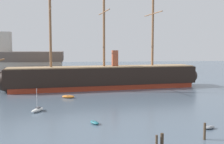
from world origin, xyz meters
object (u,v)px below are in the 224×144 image
Objects in this scene: dinghy_alongside_bow at (68,97)px; dinghy_foreground_right at (209,127)px; sailboat_mid_left at (38,110)px; mooring_piling_left_pair at (205,131)px; dinghy_distant_centre at (121,82)px; mooring_piling_right_pair at (162,141)px; mooring_piling_midwater at (157,142)px; tall_ship at (104,77)px; dinghy_foreground_left at (95,123)px.

dinghy_foreground_right is at bearing -54.23° from dinghy_alongside_bow.
sailboat_mid_left reaches higher than mooring_piling_left_pair.
dinghy_distant_centre is 60.30m from mooring_piling_right_pair.
mooring_piling_left_pair is 7.17m from mooring_piling_midwater.
tall_ship is at bearing 103.62° from dinghy_foreground_right.
dinghy_foreground_right is 1.38× the size of mooring_piling_midwater.
mooring_piling_left_pair is (-2.87, -4.22, 0.84)m from dinghy_foreground_right.
mooring_piling_midwater is at bearing -163.88° from mooring_piling_left_pair.
dinghy_distant_centre is at bearing 90.01° from mooring_piling_left_pair.
tall_ship is 14.64m from dinghy_distant_centre.
dinghy_alongside_bow reaches higher than dinghy_foreground_left.
dinghy_foreground_left is 16.67m from dinghy_foreground_right.
mooring_piling_right_pair is (6.79, -11.23, 0.63)m from dinghy_foreground_left.
dinghy_foreground_right is at bearing 55.84° from mooring_piling_left_pair.
mooring_piling_right_pair is at bearing -58.85° from dinghy_foreground_left.
dinghy_distant_centre is (-2.88, 53.75, 0.12)m from dinghy_foreground_right.
dinghy_distant_centre is (13.01, 48.74, 0.11)m from dinghy_foreground_left.
tall_ship is 46.15m from mooring_piling_left_pair.
tall_ship is 30.87m from sailboat_mid_left.
mooring_piling_midwater is (15.61, -20.91, 0.41)m from sailboat_mid_left.
sailboat_mid_left is at bearing 127.85° from mooring_piling_right_pair.
mooring_piling_right_pair is (-9.11, -6.22, 0.63)m from dinghy_foreground_right.
sailboat_mid_left is 14.07m from dinghy_alongside_bow.
tall_ship reaches higher than mooring_piling_right_pair.
mooring_piling_right_pair is at bearing -162.27° from mooring_piling_left_pair.
dinghy_foreground_left is 1.39× the size of mooring_piling_midwater.
dinghy_foreground_right is 5.17m from mooring_piling_left_pair.
dinghy_alongside_bow is (-19.94, 27.69, 0.11)m from dinghy_foreground_right.
dinghy_alongside_bow is at bearing 67.37° from sailboat_mid_left.
dinghy_foreground_right is at bearing -76.38° from tall_ship.
sailboat_mid_left is at bearing 139.93° from mooring_piling_left_pair.
mooring_piling_midwater reaches higher than dinghy_foreground_right.
mooring_piling_right_pair is at bearing -0.60° from mooring_piling_midwater.
mooring_piling_right_pair is 1.12× the size of mooring_piling_midwater.
sailboat_mid_left is at bearing -119.97° from tall_ship.
dinghy_distant_centre is 1.94× the size of mooring_piling_midwater.
mooring_piling_midwater is at bearing -96.53° from dinghy_distant_centre.
mooring_piling_left_pair reaches higher than mooring_piling_right_pair.
dinghy_alongside_bow is at bearing 125.77° from dinghy_foreground_right.
tall_ship reaches higher than dinghy_distant_centre.
mooring_piling_left_pair is at bearing -81.09° from tall_ship.
mooring_piling_left_pair reaches higher than dinghy_foreground_left.
sailboat_mid_left is 1.37× the size of dinghy_alongside_bow.
sailboat_mid_left is at bearing 149.90° from dinghy_foreground_right.
dinghy_alongside_bow is at bearing 100.13° from dinghy_foreground_left.
mooring_piling_midwater is (6.15, -11.22, 0.54)m from dinghy_foreground_left.
tall_ship is 17.13m from dinghy_alongside_bow.
mooring_piling_left_pair reaches higher than dinghy_foreground_right.
dinghy_distant_centre is at bearing 60.18° from tall_ship.
sailboat_mid_left is at bearing -119.92° from dinghy_distant_centre.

